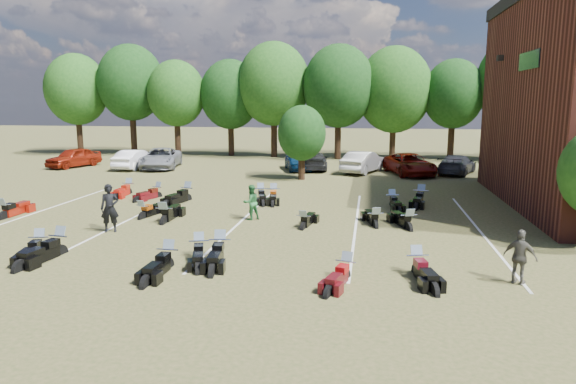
% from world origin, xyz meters
% --- Properties ---
extents(ground, '(160.00, 160.00, 0.00)m').
position_xyz_m(ground, '(0.00, 0.00, 0.00)').
color(ground, brown).
rests_on(ground, ground).
extents(car_0, '(3.14, 4.84, 1.53)m').
position_xyz_m(car_0, '(-20.69, 19.00, 0.77)').
color(car_0, maroon).
rests_on(car_0, ground).
extents(car_1, '(1.87, 4.60, 1.48)m').
position_xyz_m(car_1, '(-15.44, 18.84, 0.74)').
color(car_1, white).
rests_on(car_1, ground).
extents(car_2, '(3.77, 6.10, 1.57)m').
position_xyz_m(car_2, '(-13.61, 19.46, 0.79)').
color(car_2, gray).
rests_on(car_2, ground).
extents(car_3, '(2.36, 4.79, 1.34)m').
position_xyz_m(car_3, '(-1.65, 20.44, 0.67)').
color(car_3, black).
rests_on(car_3, ground).
extents(car_4, '(2.83, 4.55, 1.44)m').
position_xyz_m(car_4, '(-2.90, 20.08, 0.72)').
color(car_4, navy).
rests_on(car_4, ground).
extents(car_5, '(3.33, 5.06, 1.58)m').
position_xyz_m(car_5, '(2.02, 19.45, 0.79)').
color(car_5, '#A2A29D').
rests_on(car_5, ground).
extents(car_6, '(3.93, 5.86, 1.49)m').
position_xyz_m(car_6, '(5.30, 18.96, 0.75)').
color(car_6, '#610C05').
rests_on(car_6, ground).
extents(car_7, '(3.55, 5.17, 1.39)m').
position_xyz_m(car_7, '(8.68, 19.84, 0.70)').
color(car_7, '#393A3F').
rests_on(car_7, ground).
extents(person_black, '(0.83, 0.69, 1.95)m').
position_xyz_m(person_black, '(-7.74, 0.48, 0.97)').
color(person_black, black).
rests_on(person_black, ground).
extents(person_green, '(0.96, 0.95, 1.57)m').
position_xyz_m(person_green, '(-2.64, 3.49, 0.78)').
color(person_green, '#2A7036').
rests_on(person_green, ground).
extents(person_grey, '(1.00, 0.84, 1.61)m').
position_xyz_m(person_grey, '(6.85, -3.20, 0.80)').
color(person_grey, '#524F46').
rests_on(person_grey, ground).
extents(motorcycle_0, '(1.21, 2.28, 1.21)m').
position_xyz_m(motorcycle_0, '(-8.68, -2.73, 0.00)').
color(motorcycle_0, black).
rests_on(motorcycle_0, ground).
extents(motorcycle_1, '(1.06, 2.52, 1.36)m').
position_xyz_m(motorcycle_1, '(-7.93, -2.72, 0.00)').
color(motorcycle_1, black).
rests_on(motorcycle_1, ground).
extents(motorcycle_2, '(0.74, 2.27, 1.26)m').
position_xyz_m(motorcycle_2, '(-3.69, -3.50, 0.00)').
color(motorcycle_2, black).
rests_on(motorcycle_2, ground).
extents(motorcycle_3, '(1.09, 2.46, 1.32)m').
position_xyz_m(motorcycle_3, '(-2.37, -2.22, 0.00)').
color(motorcycle_3, black).
rests_on(motorcycle_3, ground).
extents(motorcycle_4, '(1.28, 2.25, 1.20)m').
position_xyz_m(motorcycle_4, '(-3.08, -2.27, 0.00)').
color(motorcycle_4, black).
rests_on(motorcycle_4, ground).
extents(motorcycle_5, '(1.18, 2.33, 1.24)m').
position_xyz_m(motorcycle_5, '(4.01, -2.85, 0.00)').
color(motorcycle_5, black).
rests_on(motorcycle_5, ground).
extents(motorcycle_6, '(1.18, 2.14, 1.14)m').
position_xyz_m(motorcycle_6, '(1.90, -3.63, 0.00)').
color(motorcycle_6, '#460A0E').
rests_on(motorcycle_6, ground).
extents(motorcycle_7, '(0.80, 2.43, 1.35)m').
position_xyz_m(motorcycle_7, '(-13.60, 1.84, 0.00)').
color(motorcycle_7, maroon).
rests_on(motorcycle_7, ground).
extents(motorcycle_8, '(1.11, 2.23, 1.19)m').
position_xyz_m(motorcycle_8, '(-7.49, 2.90, 0.00)').
color(motorcycle_8, black).
rests_on(motorcycle_8, ground).
extents(motorcycle_9, '(0.81, 2.44, 1.35)m').
position_xyz_m(motorcycle_9, '(-6.18, 2.17, 0.00)').
color(motorcycle_9, black).
rests_on(motorcycle_9, ground).
extents(motorcycle_11, '(0.95, 2.09, 1.12)m').
position_xyz_m(motorcycle_11, '(-0.12, 2.17, 0.00)').
color(motorcycle_11, black).
rests_on(motorcycle_11, ground).
extents(motorcycle_12, '(1.43, 2.39, 1.27)m').
position_xyz_m(motorcycle_12, '(4.15, 2.68, 0.00)').
color(motorcycle_12, black).
rests_on(motorcycle_12, ground).
extents(motorcycle_13, '(1.15, 2.27, 1.21)m').
position_xyz_m(motorcycle_13, '(2.81, 2.93, 0.00)').
color(motorcycle_13, black).
rests_on(motorcycle_13, ground).
extents(motorcycle_14, '(1.35, 2.21, 1.18)m').
position_xyz_m(motorcycle_14, '(-8.91, 7.84, 0.00)').
color(motorcycle_14, '#490A0E').
rests_on(motorcycle_14, ground).
extents(motorcycle_15, '(0.79, 2.28, 1.26)m').
position_xyz_m(motorcycle_15, '(-10.93, 8.52, 0.00)').
color(motorcycle_15, '#9C110B').
rests_on(motorcycle_15, ground).
extents(motorcycle_16, '(1.36, 2.62, 1.40)m').
position_xyz_m(motorcycle_16, '(-7.00, 7.20, 0.00)').
color(motorcycle_16, black).
rests_on(motorcycle_16, ground).
extents(motorcycle_17, '(1.07, 2.33, 1.25)m').
position_xyz_m(motorcycle_17, '(-2.49, 8.04, 0.00)').
color(motorcycle_17, black).
rests_on(motorcycle_17, ground).
extents(motorcycle_18, '(1.31, 2.35, 1.25)m').
position_xyz_m(motorcycle_18, '(-3.18, 8.05, 0.00)').
color(motorcycle_18, black).
rests_on(motorcycle_18, ground).
extents(motorcycle_19, '(1.03, 2.18, 1.17)m').
position_xyz_m(motorcycle_19, '(3.66, 7.46, 0.00)').
color(motorcycle_19, black).
rests_on(motorcycle_19, ground).
extents(motorcycle_20, '(1.26, 2.52, 1.34)m').
position_xyz_m(motorcycle_20, '(5.15, 8.48, 0.00)').
color(motorcycle_20, black).
rests_on(motorcycle_20, ground).
extents(tree_line, '(56.00, 6.00, 9.79)m').
position_xyz_m(tree_line, '(-1.00, 29.00, 6.31)').
color(tree_line, black).
rests_on(tree_line, ground).
extents(young_tree_midfield, '(3.20, 3.20, 4.70)m').
position_xyz_m(young_tree_midfield, '(-2.00, 15.50, 3.09)').
color(young_tree_midfield, black).
rests_on(young_tree_midfield, ground).
extents(parking_lines, '(20.10, 14.00, 0.01)m').
position_xyz_m(parking_lines, '(-3.00, 3.00, 0.01)').
color(parking_lines, silver).
rests_on(parking_lines, ground).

